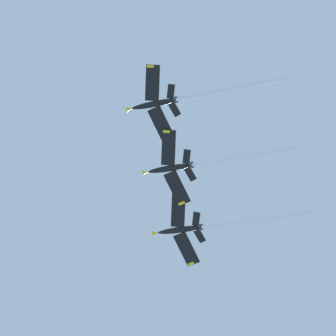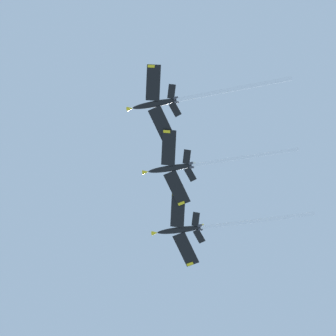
{
  "view_description": "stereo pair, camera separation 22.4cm",
  "coord_description": "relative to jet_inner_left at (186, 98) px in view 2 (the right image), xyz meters",
  "views": [
    {
      "loc": [
        33.74,
        -5.27,
        1.83
      ],
      "look_at": [
        10.66,
        -14.53,
        171.61
      ],
      "focal_mm": 72.07,
      "sensor_mm": 36.0,
      "label": 1
    },
    {
      "loc": [
        33.83,
        -5.48,
        1.83
      ],
      "look_at": [
        10.66,
        -14.53,
        171.61
      ],
      "focal_mm": 72.07,
      "sensor_mm": 36.0,
      "label": 2
    }
  ],
  "objects": [
    {
      "name": "jet_inner_left",
      "position": [
        0.0,
        0.0,
        0.0
      ],
      "size": [
        19.88,
        40.35,
        12.98
      ],
      "color": "black"
    },
    {
      "name": "jet_inner_right",
      "position": [
        -32.32,
        -7.38,
        0.24
      ],
      "size": [
        19.88,
        40.47,
        13.34
      ],
      "color": "black"
    },
    {
      "name": "jet_centre",
      "position": [
        -16.11,
        -4.99,
        -0.18
      ],
      "size": [
        19.88,
        38.27,
        13.64
      ],
      "color": "black"
    }
  ]
}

